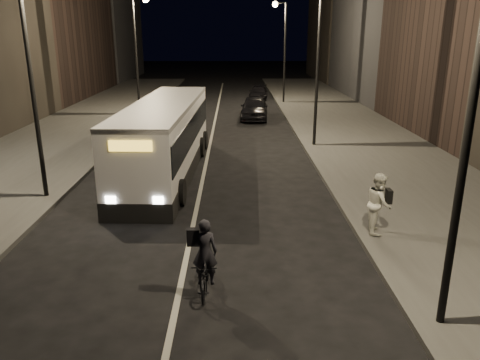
{
  "coord_description": "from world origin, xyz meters",
  "views": [
    {
      "loc": [
        1.32,
        -12.33,
        5.91
      ],
      "look_at": [
        1.5,
        1.55,
        1.5
      ],
      "focal_mm": 35.0,
      "sensor_mm": 36.0,
      "label": 1
    }
  ],
  "objects_px": {
    "streetlight_right_near": "(463,65)",
    "cyclist_on_bicycle": "(206,268)",
    "car_near": "(254,108)",
    "car_mid": "(170,104)",
    "car_far": "(259,93)",
    "streetlight_left_near": "(35,49)",
    "streetlight_left_far": "(139,40)",
    "streetlight_right_mid": "(314,43)",
    "pedestrian_woman": "(379,203)",
    "streetlight_right_far": "(282,39)",
    "city_bus": "(165,135)"
  },
  "relations": [
    {
      "from": "car_far",
      "to": "streetlight_left_near",
      "type": "bearing_deg",
      "value": -102.35
    },
    {
      "from": "car_near",
      "to": "pedestrian_woman",
      "type": "bearing_deg",
      "value": -77.79
    },
    {
      "from": "streetlight_right_mid",
      "to": "streetlight_left_near",
      "type": "xyz_separation_m",
      "value": [
        -10.66,
        -8.0,
        0.0
      ]
    },
    {
      "from": "city_bus",
      "to": "car_near",
      "type": "distance_m",
      "value": 14.04
    },
    {
      "from": "streetlight_right_mid",
      "to": "streetlight_right_far",
      "type": "relative_size",
      "value": 1.0
    },
    {
      "from": "streetlight_left_near",
      "to": "car_far",
      "type": "xyz_separation_m",
      "value": [
        8.93,
        26.98,
        -4.79
      ]
    },
    {
      "from": "streetlight_left_far",
      "to": "car_mid",
      "type": "bearing_deg",
      "value": 42.35
    },
    {
      "from": "car_mid",
      "to": "pedestrian_woman",
      "type": "bearing_deg",
      "value": 105.05
    },
    {
      "from": "streetlight_right_far",
      "to": "streetlight_right_mid",
      "type": "bearing_deg",
      "value": -90.0
    },
    {
      "from": "cyclist_on_bicycle",
      "to": "pedestrian_woman",
      "type": "bearing_deg",
      "value": 33.52
    },
    {
      "from": "streetlight_right_mid",
      "to": "city_bus",
      "type": "bearing_deg",
      "value": -146.51
    },
    {
      "from": "streetlight_right_far",
      "to": "car_near",
      "type": "height_order",
      "value": "streetlight_right_far"
    },
    {
      "from": "streetlight_left_far",
      "to": "city_bus",
      "type": "height_order",
      "value": "streetlight_left_far"
    },
    {
      "from": "car_far",
      "to": "car_mid",
      "type": "bearing_deg",
      "value": -128.24
    },
    {
      "from": "pedestrian_woman",
      "to": "car_mid",
      "type": "height_order",
      "value": "pedestrian_woman"
    },
    {
      "from": "streetlight_left_near",
      "to": "city_bus",
      "type": "height_order",
      "value": "streetlight_left_near"
    },
    {
      "from": "streetlight_right_mid",
      "to": "pedestrian_woman",
      "type": "relative_size",
      "value": 4.43
    },
    {
      "from": "streetlight_left_near",
      "to": "car_near",
      "type": "bearing_deg",
      "value": 64.12
    },
    {
      "from": "streetlight_right_near",
      "to": "cyclist_on_bicycle",
      "type": "distance_m",
      "value": 6.81
    },
    {
      "from": "city_bus",
      "to": "cyclist_on_bicycle",
      "type": "xyz_separation_m",
      "value": [
        2.27,
        -9.94,
        -1.04
      ]
    },
    {
      "from": "cyclist_on_bicycle",
      "to": "streetlight_right_far",
      "type": "bearing_deg",
      "value": 82.66
    },
    {
      "from": "streetlight_right_mid",
      "to": "car_near",
      "type": "relative_size",
      "value": 1.76
    },
    {
      "from": "streetlight_right_near",
      "to": "cyclist_on_bicycle",
      "type": "bearing_deg",
      "value": 162.8
    },
    {
      "from": "cyclist_on_bicycle",
      "to": "car_far",
      "type": "relative_size",
      "value": 0.49
    },
    {
      "from": "streetlight_right_mid",
      "to": "car_near",
      "type": "height_order",
      "value": "streetlight_right_mid"
    },
    {
      "from": "streetlight_left_far",
      "to": "car_far",
      "type": "bearing_deg",
      "value": 45.16
    },
    {
      "from": "pedestrian_woman",
      "to": "car_far",
      "type": "xyz_separation_m",
      "value": [
        -2.0,
        30.42,
        -0.5
      ]
    },
    {
      "from": "car_near",
      "to": "car_mid",
      "type": "height_order",
      "value": "car_near"
    },
    {
      "from": "streetlight_left_near",
      "to": "pedestrian_woman",
      "type": "distance_m",
      "value": 12.23
    },
    {
      "from": "streetlight_right_near",
      "to": "streetlight_left_far",
      "type": "height_order",
      "value": "same"
    },
    {
      "from": "cyclist_on_bicycle",
      "to": "car_mid",
      "type": "distance_m",
      "value": 26.47
    },
    {
      "from": "streetlight_right_far",
      "to": "streetlight_left_near",
      "type": "distance_m",
      "value": 26.26
    },
    {
      "from": "city_bus",
      "to": "streetlight_left_far",
      "type": "bearing_deg",
      "value": 106.48
    },
    {
      "from": "streetlight_right_mid",
      "to": "pedestrian_woman",
      "type": "height_order",
      "value": "streetlight_right_mid"
    },
    {
      "from": "streetlight_right_near",
      "to": "car_far",
      "type": "distance_m",
      "value": 35.35
    },
    {
      "from": "streetlight_right_mid",
      "to": "cyclist_on_bicycle",
      "type": "xyz_separation_m",
      "value": [
        -4.69,
        -14.55,
        -4.72
      ]
    },
    {
      "from": "pedestrian_woman",
      "to": "car_near",
      "type": "xyz_separation_m",
      "value": [
        -2.83,
        20.13,
        -0.29
      ]
    },
    {
      "from": "cyclist_on_bicycle",
      "to": "streetlight_left_near",
      "type": "bearing_deg",
      "value": 133.76
    },
    {
      "from": "streetlight_left_near",
      "to": "cyclist_on_bicycle",
      "type": "bearing_deg",
      "value": -47.62
    },
    {
      "from": "streetlight_left_near",
      "to": "car_far",
      "type": "height_order",
      "value": "streetlight_left_near"
    },
    {
      "from": "pedestrian_woman",
      "to": "car_mid",
      "type": "xyz_separation_m",
      "value": [
        -9.2,
        23.02,
        -0.41
      ]
    },
    {
      "from": "streetlight_right_near",
      "to": "streetlight_left_near",
      "type": "height_order",
      "value": "same"
    },
    {
      "from": "car_mid",
      "to": "car_far",
      "type": "height_order",
      "value": "car_mid"
    },
    {
      "from": "streetlight_left_far",
      "to": "cyclist_on_bicycle",
      "type": "distance_m",
      "value": 25.7
    },
    {
      "from": "streetlight_left_far",
      "to": "car_mid",
      "type": "xyz_separation_m",
      "value": [
        1.73,
        1.58,
        -4.7
      ]
    },
    {
      "from": "streetlight_right_mid",
      "to": "streetlight_left_far",
      "type": "xyz_separation_m",
      "value": [
        -10.66,
        10.0,
        0.0
      ]
    },
    {
      "from": "streetlight_right_far",
      "to": "pedestrian_woman",
      "type": "distance_m",
      "value": 27.77
    },
    {
      "from": "cyclist_on_bicycle",
      "to": "pedestrian_woman",
      "type": "relative_size",
      "value": 1.05
    },
    {
      "from": "streetlight_right_mid",
      "to": "car_near",
      "type": "bearing_deg",
      "value": 106.44
    },
    {
      "from": "car_near",
      "to": "car_far",
      "type": "distance_m",
      "value": 10.32
    }
  ]
}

